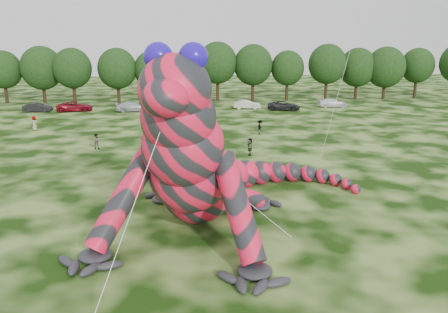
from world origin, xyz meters
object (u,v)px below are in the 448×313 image
tree_14 (357,74)px  tree_15 (385,73)px  tree_4 (4,77)px  spectator_1 (96,141)px  tree_5 (42,75)px  car_1 (38,108)px  inflatable_gecko (203,133)px  spectator_2 (260,127)px  car_6 (284,106)px  tree_6 (73,76)px  spectator_4 (34,123)px  tree_9 (182,77)px  spectator_5 (250,147)px  tree_13 (327,72)px  flying_kite (363,1)px  tree_12 (287,76)px  car_4 (197,107)px  tree_10 (218,71)px  car_7 (332,103)px  tree_8 (152,77)px  tree_7 (118,76)px  car_3 (133,107)px  tree_16 (417,73)px  car_5 (247,104)px  tree_11 (253,73)px

tree_14 → tree_15: size_ratio=0.98×
tree_4 → spectator_1: size_ratio=5.77×
tree_5 → car_1: size_ratio=2.30×
inflatable_gecko → tree_5: 59.73m
spectator_1 → spectator_2: spectator_2 is taller
inflatable_gecko → car_6: size_ratio=4.08×
tree_6 → spectator_4: size_ratio=5.30×
inflatable_gecko → tree_15: 64.65m
tree_9 → spectator_5: size_ratio=5.28×
tree_13 → flying_kite: bearing=-106.0°
spectator_5 → spectator_2: bearing=166.9°
tree_5 → tree_12: (43.14, -0.70, -0.41)m
tree_14 → car_4: tree_14 is taller
tree_10 → spectator_5: bearing=-90.3°
car_7 → spectator_1: bearing=127.5°
tree_8 → tree_15: size_ratio=0.93×
tree_14 → spectator_4: bearing=-152.8°
tree_7 → tree_8: bearing=1.8°
tree_8 → tree_15: bearing=1.1°
tree_10 → tree_14: bearing=0.3°
inflatable_gecko → tree_8: (-6.35, 52.68, -0.75)m
flying_kite → spectator_2: 22.27m
tree_5 → car_7: bearing=-11.4°
tree_15 → car_1: 60.53m
car_6 → car_1: bearing=98.6°
tree_8 → spectator_5: (11.43, -38.26, -3.65)m
tree_14 → spectator_1: tree_14 is taller
tree_6 → car_3: 15.04m
tree_16 → car_5: tree_16 is taller
tree_5 → tree_9: (24.19, -1.09, -0.56)m
car_3 → car_5: (17.99, 0.98, -0.04)m
car_3 → tree_6: bearing=38.9°
tree_16 → car_1: size_ratio=2.20×
car_1 → car_7: same height
tree_4 → tree_14: size_ratio=0.96×
spectator_1 → tree_11: bearing=-114.0°
tree_4 → car_3: bearing=-26.9°
car_1 → tree_7: bearing=-47.6°
car_6 → spectator_1: bearing=144.8°
tree_10 → spectator_4: bearing=-133.3°
inflatable_gecko → spectator_5: (5.08, 14.42, -4.40)m
inflatable_gecko → car_4: (1.06, 41.87, -4.51)m
car_5 → tree_16: bearing=-64.4°
car_3 → spectator_2: size_ratio=3.10×
car_4 → car_7: 22.45m
flying_kite → tree_4: 65.78m
tree_14 → spectator_5: (-26.25, -40.00, -3.88)m
car_5 → spectator_4: spectator_4 is taller
car_7 → spectator_2: bearing=142.1°
tree_9 → tree_15: bearing=0.7°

